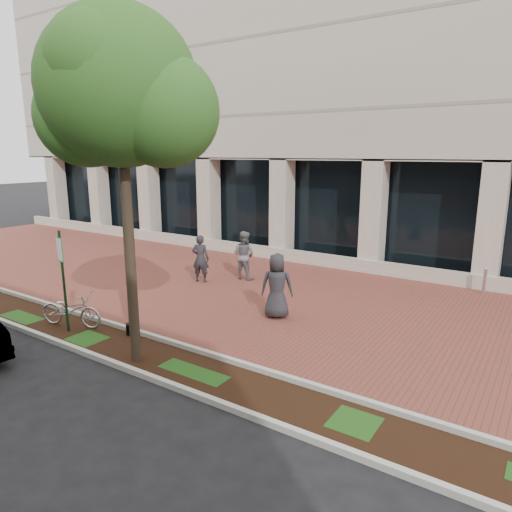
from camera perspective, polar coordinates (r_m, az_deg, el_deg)
The scene contains 14 objects.
ground at distance 14.82m, azimuth 0.20°, elevation -4.71°, with size 120.00×120.00×0.00m, color black.
brick_plaza at distance 14.82m, azimuth 0.20°, elevation -4.69°, with size 40.00×9.00×0.01m, color brown.
planting_strip at distance 11.10m, azimuth -15.22°, elevation -11.33°, with size 40.00×1.50×0.01m, color black.
curb_plaza_side at distance 11.54m, azimuth -12.41°, elevation -9.92°, with size 40.00×0.12×0.12m, color beige.
curb_street_side at distance 10.66m, azimuth -18.32°, elevation -12.28°, with size 40.00×0.12×0.12m, color beige.
near_office_building at distance 24.24m, azimuth 15.55°, elevation 25.73°, with size 40.00×12.12×16.00m.
parking_sign at distance 12.27m, azimuth -23.09°, elevation -1.50°, with size 0.34×0.07×2.61m.
lamppost at distance 11.32m, azimuth -15.98°, elevation 2.43°, with size 0.36×0.36×4.46m.
street_tree at distance 9.68m, azimuth -16.31°, elevation 18.42°, with size 3.69×3.08×7.23m.
locked_bicycle at distance 12.89m, azimuth -22.11°, elevation -6.24°, with size 0.61×1.76×0.93m, color silver.
pedestrian_left at distance 16.04m, azimuth -6.95°, elevation -0.33°, with size 0.61×0.40×1.68m, color #29292E.
pedestrian_mid at distance 16.32m, azimuth -1.54°, elevation 0.11°, with size 0.85×0.66×1.74m, color slate.
pedestrian_right at distance 12.49m, azimuth 2.62°, elevation -3.75°, with size 0.88×0.58×1.81m, color #29292E.
bollard at distance 16.38m, azimuth 26.67°, elevation -2.75°, with size 0.12×0.12×0.89m.
Camera 1 is at (7.79, -11.79, 4.46)m, focal length 32.00 mm.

